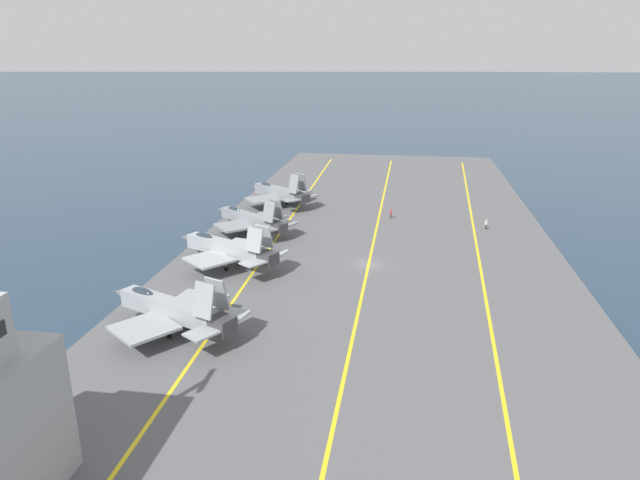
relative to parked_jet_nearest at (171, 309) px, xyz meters
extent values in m
plane|color=#23384C|center=(22.84, -18.48, -2.91)|extent=(2000.00, 2000.00, 0.00)
cube|color=#565659|center=(22.84, -18.48, -2.71)|extent=(179.52, 53.91, 0.40)
cube|color=yellow|center=(22.84, -33.30, -2.50)|extent=(161.40, 8.05, 0.01)
cube|color=yellow|center=(22.84, -18.48, -2.50)|extent=(161.57, 0.36, 0.01)
cube|color=yellow|center=(22.84, -3.65, -2.50)|extent=(161.55, 3.32, 0.01)
cube|color=#93999E|center=(0.14, 0.32, -0.01)|extent=(6.53, 11.98, 1.85)
cone|color=#5B5E60|center=(2.95, 6.86, -0.01)|extent=(2.53, 2.82, 1.76)
cube|color=#38383A|center=(-2.73, -6.36, -0.01)|extent=(2.74, 2.66, 1.57)
ellipsoid|color=#232D38|center=(1.61, 3.74, 0.87)|extent=(2.11, 3.14, 1.02)
cube|color=#93999E|center=(-3.34, 1.37, -0.61)|extent=(7.47, 7.46, 0.28)
cube|color=#93999E|center=(3.29, -1.48, -0.61)|extent=(6.14, 6.08, 0.28)
cube|color=#93999E|center=(-3.10, -4.76, 2.61)|extent=(1.84, 2.53, 3.33)
cube|color=#93999E|center=(-1.32, -5.53, 2.61)|extent=(1.84, 2.53, 3.33)
cube|color=#93999E|center=(-4.67, -4.99, -0.01)|extent=(3.61, 3.47, 0.20)
cube|color=#93999E|center=(-0.40, -6.83, -0.01)|extent=(3.26, 2.90, 0.20)
cylinder|color=#B2B2B7|center=(1.93, 4.50, -1.72)|extent=(0.16, 0.16, 1.57)
cylinder|color=black|center=(1.93, 4.50, -2.21)|extent=(0.44, 0.64, 0.60)
cylinder|color=#B2B2B7|center=(-1.54, -0.30, -1.72)|extent=(0.16, 0.16, 1.57)
cylinder|color=black|center=(-1.54, -0.30, -2.21)|extent=(0.44, 0.64, 0.60)
cylinder|color=#B2B2B7|center=(0.84, -1.33, -1.72)|extent=(0.16, 0.16, 1.57)
cylinder|color=black|center=(0.84, -1.33, -2.21)|extent=(0.44, 0.64, 0.60)
cube|color=#9EA3A8|center=(19.00, 0.44, 0.18)|extent=(7.04, 12.05, 1.83)
cone|color=#5B5E60|center=(22.13, 6.98, 0.18)|extent=(2.59, 2.88, 1.74)
cube|color=#38383A|center=(15.80, -6.25, 0.18)|extent=(2.77, 2.73, 1.55)
ellipsoid|color=#232D38|center=(20.64, 3.86, 1.04)|extent=(2.22, 3.17, 1.01)
cube|color=#9EA3A8|center=(15.77, 1.52, -0.42)|extent=(7.24, 7.30, 0.28)
cube|color=#9EA3A8|center=(21.87, -1.40, -0.42)|extent=(5.92, 6.28, 0.28)
cube|color=#9EA3A8|center=(15.51, -4.62, 2.60)|extent=(1.85, 2.53, 2.98)
cube|color=#9EA3A8|center=(17.25, -5.45, 2.60)|extent=(1.85, 2.53, 2.98)
cube|color=#9EA3A8|center=(13.93, -4.80, 0.18)|extent=(3.65, 3.55, 0.20)
cube|color=#9EA3A8|center=(18.10, -6.80, 0.18)|extent=(3.33, 3.03, 0.20)
cylinder|color=#B2B2B7|center=(21.01, 4.62, -1.62)|extent=(0.16, 0.16, 1.77)
cylinder|color=black|center=(21.01, 4.62, -2.21)|extent=(0.46, 0.64, 0.60)
cylinder|color=#B2B2B7|center=(17.30, -0.15, -1.62)|extent=(0.16, 0.16, 1.77)
cylinder|color=black|center=(17.30, -0.15, -2.21)|extent=(0.46, 0.64, 0.60)
cylinder|color=#B2B2B7|center=(19.61, -1.25, -1.62)|extent=(0.16, 0.16, 1.77)
cylinder|color=black|center=(19.61, -1.25, -2.21)|extent=(0.46, 0.64, 0.60)
cube|color=gray|center=(34.89, 1.67, -0.26)|extent=(8.21, 10.90, 1.59)
cone|color=#5B5E60|center=(38.90, 7.49, -0.26)|extent=(2.55, 2.75, 1.51)
cube|color=#38383A|center=(30.78, -4.27, -0.26)|extent=(2.62, 2.66, 1.35)
ellipsoid|color=#232D38|center=(36.99, 4.72, 0.49)|extent=(2.40, 2.93, 0.87)
cube|color=gray|center=(31.98, 3.18, -0.78)|extent=(7.19, 7.16, 0.28)
cube|color=gray|center=(37.33, -0.51, -0.78)|extent=(6.45, 6.65, 0.28)
cube|color=gray|center=(30.84, -2.72, 2.11)|extent=(2.10, 2.44, 3.12)
cube|color=gray|center=(32.22, -3.66, 2.11)|extent=(2.10, 2.44, 3.12)
cube|color=gray|center=(29.26, -2.62, -0.26)|extent=(3.61, 3.60, 0.20)
cube|color=gray|center=(32.87, -5.11, -0.26)|extent=(3.50, 3.26, 0.20)
cylinder|color=#B2B2B7|center=(37.45, 5.39, -1.78)|extent=(0.16, 0.16, 1.45)
cylinder|color=black|center=(37.45, 5.39, -2.21)|extent=(0.52, 0.62, 0.60)
cylinder|color=#B2B2B7|center=(33.27, 1.29, -1.78)|extent=(0.16, 0.16, 1.45)
cylinder|color=black|center=(33.27, 1.29, -2.21)|extent=(0.52, 0.62, 0.60)
cylinder|color=#B2B2B7|center=(35.10, 0.03, -1.78)|extent=(0.16, 0.16, 1.45)
cylinder|color=black|center=(35.10, 0.03, -2.21)|extent=(0.52, 0.62, 0.60)
cube|color=gray|center=(52.56, 0.99, -0.06)|extent=(8.20, 10.33, 1.83)
cone|color=#5B5E60|center=(56.47, 6.37, -0.06)|extent=(2.68, 2.77, 1.74)
cube|color=#38383A|center=(48.57, -4.52, -0.06)|extent=(2.79, 2.74, 1.55)
ellipsoid|color=#232D38|center=(54.61, 3.80, 0.81)|extent=(2.45, 2.84, 1.00)
cube|color=gray|center=(49.27, 2.91, -0.65)|extent=(7.50, 7.60, 0.28)
cube|color=gray|center=(55.41, -1.56, -0.65)|extent=(7.20, 6.74, 0.28)
cube|color=gray|center=(48.52, -2.95, 2.54)|extent=(2.09, 2.34, 3.32)
cube|color=gray|center=(50.07, -4.08, 2.54)|extent=(2.09, 2.34, 3.32)
cube|color=gray|center=(46.97, -2.78, -0.06)|extent=(3.50, 3.52, 0.20)
cube|color=gray|center=(50.71, -5.50, -0.06)|extent=(3.46, 3.17, 0.20)
cylinder|color=#B2B2B7|center=(55.06, 4.43, -1.74)|extent=(0.16, 0.16, 1.54)
cylinder|color=black|center=(55.06, 4.43, -2.21)|extent=(0.53, 0.61, 0.60)
cylinder|color=#B2B2B7|center=(50.85, 0.80, -1.74)|extent=(0.16, 0.16, 1.54)
cylinder|color=black|center=(50.85, 0.80, -2.21)|extent=(0.53, 0.61, 0.60)
cylinder|color=#B2B2B7|center=(52.92, -0.70, -1.74)|extent=(0.16, 0.16, 1.54)
cylinder|color=black|center=(52.92, -0.70, -2.21)|extent=(0.53, 0.61, 0.60)
cylinder|color=#383328|center=(42.05, -36.12, -2.09)|extent=(0.24, 0.24, 0.83)
cube|color=white|center=(42.05, -36.12, -1.39)|extent=(0.46, 0.45, 0.58)
sphere|color=tan|center=(42.05, -36.12, -0.97)|extent=(0.22, 0.22, 0.22)
sphere|color=white|center=(42.05, -36.12, -0.91)|extent=(0.24, 0.24, 0.24)
cylinder|color=#383328|center=(46.24, -20.57, -2.08)|extent=(0.24, 0.24, 0.86)
cube|color=red|center=(46.24, -20.57, -1.37)|extent=(0.39, 0.27, 0.55)
sphere|color=beige|center=(46.24, -20.57, -0.97)|extent=(0.22, 0.22, 0.22)
sphere|color=red|center=(46.24, -20.57, -0.91)|extent=(0.24, 0.24, 0.24)
camera|label=1|loc=(-49.90, -23.23, 24.52)|focal=32.00mm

